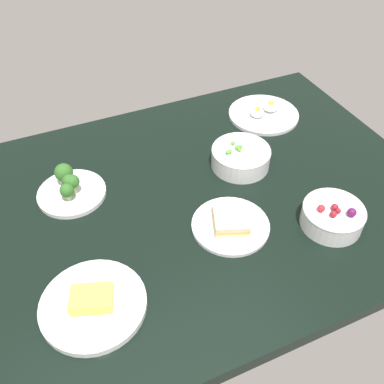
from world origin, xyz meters
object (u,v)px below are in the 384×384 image
Objects in this scene: bowl_berries at (333,216)px; bowl_peas at (241,157)px; plate_broccoli at (70,188)px; plate_eggs at (264,113)px; plate_cheese at (93,304)px; plate_sandwich at (231,223)px.

bowl_peas is (-9.54, 29.30, 0.05)cm from bowl_berries.
plate_broccoli is 67.38cm from bowl_berries.
bowl_berries reaches higher than bowl_peas.
bowl_berries is 0.67× the size of plate_eggs.
plate_cheese is 57.67cm from bowl_peas.
plate_broccoli is 43.25cm from plate_sandwich.
bowl_berries is 24.95cm from plate_sandwich.
plate_cheese is at bearing 179.01° from bowl_berries.
plate_cheese is at bearing -167.26° from plate_sandwich.
plate_eggs is (9.63, 48.31, -2.03)cm from bowl_berries.
plate_broccoli is 0.79× the size of plate_eggs.
plate_cheese is 1.35× the size of bowl_peas.
plate_eggs reaches higher than plate_cheese.
plate_broccoli is at bearing 84.53° from plate_cheese.
bowl_peas is 0.73× the size of plate_eggs.
plate_cheese is 1.16× the size of plate_sandwich.
bowl_peas is (46.78, -7.68, 0.89)cm from plate_broccoli.
plate_sandwich is at bearing 12.74° from plate_cheese.
plate_sandwich is at bearing 157.98° from bowl_berries.
bowl_berries reaches higher than plate_cheese.
plate_broccoli reaches higher than plate_sandwich.
bowl_berries is at bearing -22.02° from plate_sandwich.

